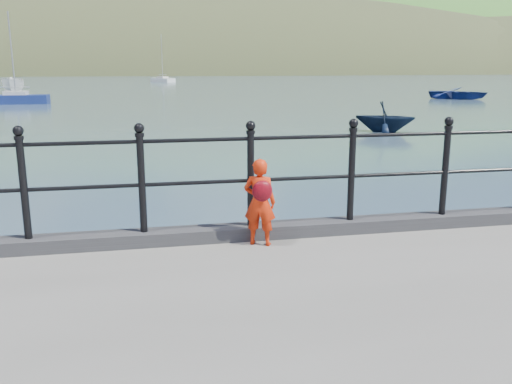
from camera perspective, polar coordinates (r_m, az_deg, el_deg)
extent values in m
plane|color=#2D4251|center=(6.70, -5.96, -12.89)|extent=(600.00, 600.00, 0.00)
cube|color=#28282B|center=(6.16, -6.05, -4.48)|extent=(60.00, 0.30, 0.15)
cylinder|color=black|center=(6.00, -6.19, 0.98)|extent=(18.00, 0.04, 0.04)
cylinder|color=black|center=(5.92, -6.30, 5.46)|extent=(18.00, 0.04, 0.04)
cylinder|color=black|center=(6.11, -23.23, 0.19)|extent=(0.08, 0.08, 1.05)
sphere|color=black|center=(6.01, -23.76, 5.91)|extent=(0.11, 0.11, 0.11)
cylinder|color=black|center=(5.98, -11.92, 0.72)|extent=(0.08, 0.08, 1.05)
sphere|color=black|center=(5.88, -12.20, 6.58)|extent=(0.11, 0.11, 0.11)
cylinder|color=black|center=(6.09, -0.56, 1.23)|extent=(0.08, 0.08, 1.05)
sphere|color=black|center=(5.99, -0.57, 6.99)|extent=(0.11, 0.11, 0.11)
cylinder|color=black|center=(6.42, 10.01, 1.66)|extent=(0.08, 0.08, 1.05)
sphere|color=black|center=(6.33, 10.24, 7.12)|extent=(0.11, 0.11, 0.11)
cylinder|color=black|center=(6.95, 19.27, 1.99)|extent=(0.08, 0.08, 1.05)
sphere|color=black|center=(6.86, 19.66, 7.03)|extent=(0.11, 0.11, 0.11)
ellipsoid|color=#333A21|center=(202.87, -5.80, 7.93)|extent=(400.00, 100.00, 88.00)
ellipsoid|color=#387026|center=(269.63, 1.45, 6.74)|extent=(600.00, 180.00, 156.00)
cube|color=silver|center=(190.14, -22.59, 12.22)|extent=(9.00, 6.00, 6.00)
cube|color=#4C4744|center=(190.19, -22.70, 13.42)|extent=(9.50, 6.50, 2.00)
cube|color=silver|center=(187.35, -15.51, 12.74)|extent=(9.00, 6.00, 6.00)
cube|color=#4C4744|center=(187.39, -15.58, 13.96)|extent=(9.50, 6.50, 2.00)
cube|color=silver|center=(187.91, -6.11, 13.13)|extent=(9.00, 6.00, 6.00)
cube|color=#4C4744|center=(187.96, -6.14, 14.35)|extent=(9.50, 6.50, 2.00)
cube|color=silver|center=(192.46, 2.14, 13.19)|extent=(9.00, 6.00, 6.00)
cube|color=#4C4744|center=(192.50, 2.15, 14.38)|extent=(9.50, 6.50, 2.00)
imported|color=red|center=(5.90, 0.39, -1.08)|extent=(0.41, 0.35, 0.96)
ellipsoid|color=red|center=(5.74, 0.66, 0.10)|extent=(0.22, 0.11, 0.23)
imported|color=navy|center=(52.42, 20.52, 9.72)|extent=(6.04, 6.06, 1.03)
imported|color=white|center=(58.40, -24.13, 10.10)|extent=(2.16, 4.97, 1.87)
imported|color=black|center=(25.25, 13.41, 7.71)|extent=(3.37, 3.24, 1.37)
cube|color=navy|center=(46.66, -23.90, 8.77)|extent=(4.84, 1.71, 0.90)
cube|color=beige|center=(46.63, -23.96, 9.38)|extent=(1.71, 1.13, 0.50)
cylinder|color=#A5A5A8|center=(46.59, -24.32, 13.13)|extent=(0.10, 0.10, 6.21)
cylinder|color=#A5A5A8|center=(46.61, -24.02, 10.06)|extent=(2.15, 0.14, 0.06)
cube|color=white|center=(101.30, -9.79, 11.48)|extent=(4.35, 5.82, 0.90)
cube|color=beige|center=(101.29, -9.80, 11.76)|extent=(2.04, 2.34, 0.50)
cylinder|color=#A5A5A8|center=(101.28, -9.88, 13.89)|extent=(0.10, 0.10, 7.64)
cylinder|color=#A5A5A8|center=(101.28, -9.81, 12.07)|extent=(1.34, 2.26, 0.06)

